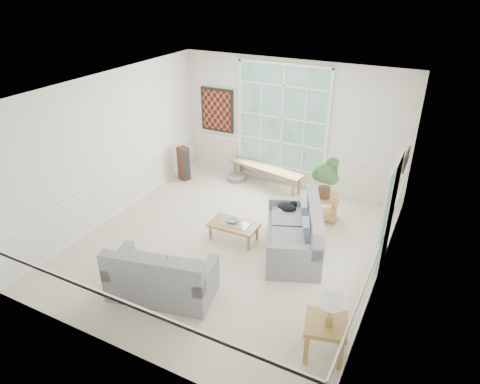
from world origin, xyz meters
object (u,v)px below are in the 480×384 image
(coffee_table, at_px, (234,231))
(side_table, at_px, (324,338))
(end_table, at_px, (323,207))
(loveseat_front, at_px, (162,271))
(loveseat_right, at_px, (293,229))

(coffee_table, bearing_deg, side_table, -39.83)
(end_table, relative_size, side_table, 0.99)
(loveseat_front, height_order, coffee_table, loveseat_front)
(coffee_table, bearing_deg, loveseat_right, 5.32)
(loveseat_right, bearing_deg, end_table, 61.49)
(end_table, bearing_deg, coffee_table, -130.46)
(loveseat_front, distance_m, side_table, 2.70)
(loveseat_right, relative_size, coffee_table, 1.93)
(loveseat_right, distance_m, side_table, 2.42)
(loveseat_front, relative_size, coffee_table, 1.76)
(loveseat_right, xyz_separation_m, loveseat_front, (-1.45, -2.05, -0.04))
(loveseat_right, relative_size, end_table, 3.24)
(loveseat_right, xyz_separation_m, coffee_table, (-1.16, -0.13, -0.32))
(side_table, bearing_deg, end_table, 107.44)
(loveseat_right, relative_size, loveseat_front, 1.09)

